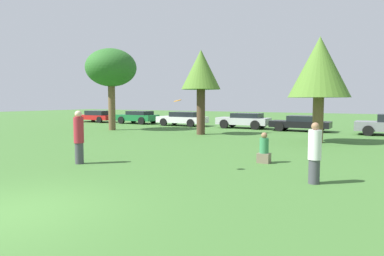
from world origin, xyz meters
The scene contains 13 objects.
ground_plane centered at (0.00, 0.00, 0.00)m, with size 120.00×120.00×0.00m, color #3D6B2D.
person_thrower centered at (-2.96, 4.49, 0.96)m, with size 0.35×0.35×1.89m.
person_catcher centered at (4.87, 5.53, 0.83)m, with size 0.35×0.35×1.66m.
frisbee centered at (0.86, 4.99, 2.25)m, with size 0.25×0.24×0.10m.
bystander_sitting centered at (2.71, 7.90, 0.46)m, with size 0.44×0.36×1.11m.
tree_0 centered at (-11.68, 15.69, 4.64)m, with size 3.80×3.80×6.12m.
tree_1 centered at (-4.19, 15.99, 4.12)m, with size 2.57×2.57×5.55m.
tree_2 centered at (3.33, 15.10, 3.94)m, with size 3.18×3.18×5.59m.
parked_car_red centered at (-19.72, 22.17, 0.63)m, with size 4.31×2.00×1.19m.
parked_car_green centered at (-14.47, 22.33, 0.67)m, with size 3.94×2.06×1.23m.
parked_car_white centered at (-9.21, 22.06, 0.67)m, with size 4.44×2.00×1.24m.
parked_car_silver centered at (-3.52, 22.15, 0.67)m, with size 4.20×1.93×1.23m.
parked_car_black centered at (1.09, 21.70, 0.62)m, with size 4.21×1.85×1.14m.
Camera 1 is at (6.53, -4.13, 2.26)m, focal length 32.35 mm.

